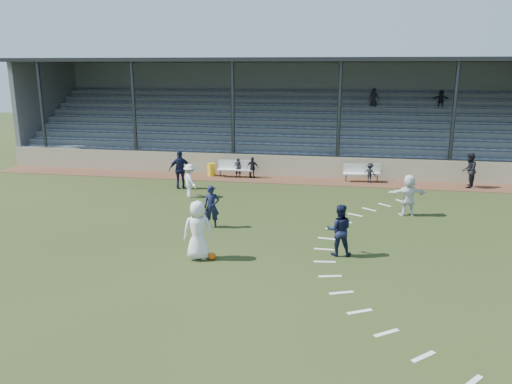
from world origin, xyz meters
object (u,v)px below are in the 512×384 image
at_px(player_navy_lead, 212,207).
at_px(trash_bin, 212,169).
at_px(bench_left, 235,167).
at_px(football, 212,256).
at_px(bench_right, 362,171).
at_px(player_white_lead, 198,230).
at_px(official, 469,170).

bearing_deg(player_navy_lead, trash_bin, 89.90).
relative_size(bench_left, football, 8.22).
bearing_deg(trash_bin, bench_right, 0.57).
height_order(trash_bin, player_white_lead, player_white_lead).
height_order(football, player_white_lead, player_white_lead).
distance_m(bench_left, official, 12.46).
distance_m(trash_bin, football, 12.86).
bearing_deg(official, trash_bin, -70.03).
bearing_deg(official, bench_right, -73.49).
distance_m(football, official, 15.96).
xyz_separation_m(football, player_navy_lead, (-0.89, 3.28, 0.71)).
xyz_separation_m(football, player_white_lead, (-0.46, 0.02, 0.86)).
xyz_separation_m(bench_left, bench_right, (7.06, 0.14, 0.00)).
distance_m(trash_bin, player_navy_lead, 9.47).
relative_size(trash_bin, official, 0.40).
height_order(bench_right, player_navy_lead, player_navy_lead).
distance_m(player_navy_lead, official, 14.34).
height_order(trash_bin, football, trash_bin).
xyz_separation_m(bench_right, football, (-5.09, -12.49, -0.46)).
distance_m(bench_right, player_white_lead, 13.66).
bearing_deg(player_white_lead, bench_right, -126.37).
xyz_separation_m(bench_left, official, (12.46, -0.34, 0.34)).
bearing_deg(player_white_lead, official, -144.77).
xyz_separation_m(bench_left, football, (1.97, -12.35, -0.46)).
xyz_separation_m(player_navy_lead, official, (11.38, 8.73, 0.09)).
bearing_deg(trash_bin, player_white_lead, -76.75).
relative_size(bench_left, bench_right, 0.99).
bearing_deg(football, bench_left, 99.06).
height_order(bench_right, player_white_lead, player_white_lead).
relative_size(trash_bin, football, 2.94).
bearing_deg(bench_right, official, -13.76).
bearing_deg(player_navy_lead, player_white_lead, -97.89).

